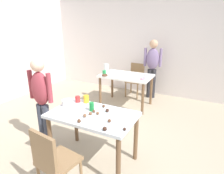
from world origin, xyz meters
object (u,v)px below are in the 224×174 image
at_px(dining_table_near, 93,121).
at_px(pitcher_far, 106,68).
at_px(chair_near_table, 53,160).
at_px(soda_can, 92,107).
at_px(dining_table_far, 126,79).
at_px(mixing_bowl, 68,103).
at_px(person_girl_near, 41,97).
at_px(person_adult_far, 152,64).
at_px(chair_far_table, 136,78).

xyz_separation_m(dining_table_near, pitcher_far, (-0.89, 2.04, 0.22)).
height_order(chair_near_table, soda_can, soda_can).
relative_size(dining_table_far, mixing_bowl, 6.98).
bearing_deg(person_girl_near, person_adult_far, 73.23).
bearing_deg(pitcher_far, dining_table_far, 3.42).
bearing_deg(dining_table_near, person_girl_near, -176.01).
bearing_deg(mixing_bowl, pitcher_far, 101.89).
distance_m(person_adult_far, mixing_bowl, 2.82).
relative_size(chair_far_table, soda_can, 7.13).
distance_m(dining_table_near, dining_table_far, 2.11).
bearing_deg(pitcher_far, mixing_bowl, -78.11).
distance_m(chair_far_table, person_adult_far, 0.59).
height_order(dining_table_far, chair_near_table, chair_near_table).
relative_size(person_adult_far, pitcher_far, 6.87).
relative_size(dining_table_near, dining_table_far, 1.00).
xyz_separation_m(dining_table_far, person_girl_near, (-0.48, -2.13, 0.22)).
bearing_deg(dining_table_far, mixing_bowl, -92.68).
xyz_separation_m(dining_table_far, mixing_bowl, (-0.09, -2.01, 0.15)).
bearing_deg(soda_can, pitcher_far, 112.94).
distance_m(dining_table_near, person_adult_far, 2.86).
bearing_deg(person_girl_near, soda_can, 9.69).
distance_m(chair_near_table, chair_far_table, 3.56).
bearing_deg(dining_table_far, person_adult_far, 63.10).
bearing_deg(dining_table_far, soda_can, -80.84).
xyz_separation_m(person_adult_far, pitcher_far, (-0.90, -0.80, -0.05)).
bearing_deg(person_girl_near, dining_table_near, 3.99).
bearing_deg(dining_table_near, mixing_bowl, 172.19).
bearing_deg(pitcher_far, person_adult_far, 41.65).
relative_size(chair_near_table, pitcher_far, 3.95).
relative_size(soda_can, pitcher_far, 0.55).
bearing_deg(person_adult_far, pitcher_far, -138.35).
bearing_deg(person_adult_far, chair_far_table, -174.76).
distance_m(dining_table_near, chair_far_table, 2.84).
height_order(chair_far_table, soda_can, soda_can).
distance_m(chair_near_table, soda_can, 0.87).
bearing_deg(person_adult_far, person_girl_near, -106.77).
bearing_deg(person_girl_near, mixing_bowl, 17.90).
bearing_deg(pitcher_far, dining_table_near, -66.36).
bearing_deg(mixing_bowl, soda_can, 1.59).
bearing_deg(soda_can, person_girl_near, -170.31).
height_order(mixing_bowl, soda_can, soda_can).
bearing_deg(person_adult_far, mixing_bowl, -99.91).
relative_size(chair_far_table, mixing_bowl, 5.18).
bearing_deg(person_girl_near, pitcher_far, 90.71).
height_order(dining_table_far, mixing_bowl, mixing_bowl).
bearing_deg(chair_far_table, person_girl_near, -98.98).
bearing_deg(dining_table_far, pitcher_far, -176.58).
xyz_separation_m(dining_table_near, person_girl_near, (-0.87, -0.06, 0.22)).
distance_m(dining_table_far, pitcher_far, 0.55).
distance_m(person_girl_near, mixing_bowl, 0.42).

